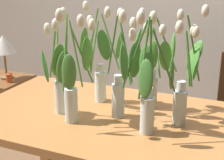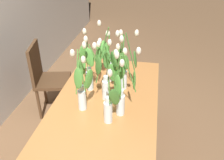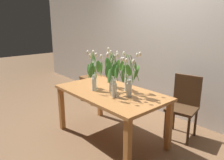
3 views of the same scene
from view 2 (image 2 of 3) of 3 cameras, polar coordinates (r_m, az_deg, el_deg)
ground_plane at (r=2.66m, az=-1.11°, el=-17.67°), size 18.00×18.00×0.00m
dining_table at (r=2.22m, az=-1.28°, el=-6.51°), size 1.60×0.90×0.74m
tulip_vase_0 at (r=2.20m, az=2.71°, el=3.17°), size 0.28×0.25×0.59m
tulip_vase_1 at (r=2.21m, az=-4.98°, el=3.19°), size 0.24×0.25×0.56m
tulip_vase_2 at (r=1.88m, az=2.20°, el=-1.98°), size 0.23×0.26×0.59m
tulip_vase_3 at (r=2.37m, az=-1.14°, el=4.61°), size 0.13×0.17×0.59m
tulip_vase_4 at (r=1.82m, az=-0.28°, el=-5.63°), size 0.21×0.14×0.53m
tulip_vase_5 at (r=2.07m, az=-1.34°, el=0.80°), size 0.28×0.19×0.57m
tulip_vase_6 at (r=1.95m, az=-7.04°, el=-1.67°), size 0.27×0.18×0.58m
dining_chair at (r=3.06m, az=-15.33°, el=0.97°), size 0.48×0.48×0.93m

